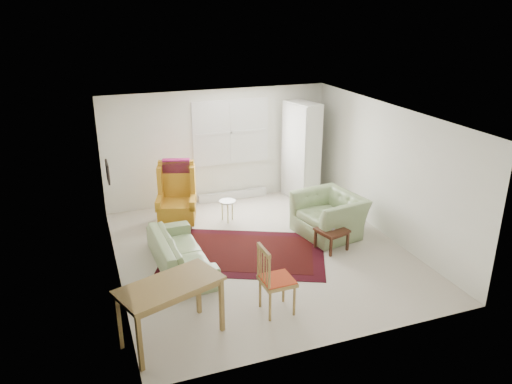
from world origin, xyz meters
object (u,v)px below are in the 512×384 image
object	(u,v)px
desk_chair	(277,279)
stool	(228,211)
wingback_chair	(176,195)
coffee_table	(331,239)
desk	(171,312)
armchair	(329,211)
sofa	(180,246)
cabinet	(301,151)

from	to	relation	value
desk_chair	stool	bearing A→B (deg)	-5.93
wingback_chair	desk_chair	size ratio (longest dim) A/B	1.22
wingback_chair	coffee_table	size ratio (longest dim) A/B	2.63
coffee_table	desk	distance (m)	3.60
armchair	wingback_chair	distance (m)	3.02
sofa	coffee_table	bearing A→B (deg)	-98.17
cabinet	desk_chair	xyz separation A→B (m)	(-2.23, -4.04, -0.57)
stool	cabinet	xyz separation A→B (m)	(1.96, 0.72, 0.87)
wingback_chair	cabinet	world-z (taller)	cabinet
wingback_chair	coffee_table	distance (m)	3.17
cabinet	desk_chair	size ratio (longest dim) A/B	2.08
wingback_chair	stool	distance (m)	1.10
cabinet	desk	bearing A→B (deg)	-145.01
coffee_table	stool	world-z (taller)	stool
sofa	wingback_chair	bearing A→B (deg)	-11.91
coffee_table	stool	distance (m)	2.32
sofa	wingback_chair	distance (m)	1.77
armchair	coffee_table	world-z (taller)	armchair
coffee_table	sofa	bearing A→B (deg)	174.00
stool	desk	bearing A→B (deg)	-117.79
coffee_table	desk	world-z (taller)	desk
armchair	wingback_chair	size ratio (longest dim) A/B	0.95
sofa	desk	bearing A→B (deg)	162.53
sofa	coffee_table	size ratio (longest dim) A/B	4.05
desk_chair	desk	bearing A→B (deg)	93.32
armchair	desk	bearing A→B (deg)	-67.73
stool	armchair	bearing A→B (deg)	-37.12
coffee_table	cabinet	xyz separation A→B (m)	(0.56, 2.57, 0.90)
armchair	desk	size ratio (longest dim) A/B	0.91
armchair	desk	xyz separation A→B (m)	(-3.47, -2.19, -0.05)
cabinet	sofa	bearing A→B (deg)	-157.80
sofa	cabinet	world-z (taller)	cabinet
sofa	coffee_table	world-z (taller)	sofa
armchair	coffee_table	size ratio (longest dim) A/B	2.49
wingback_chair	sofa	bearing A→B (deg)	-83.08
coffee_table	armchair	bearing A→B (deg)	66.93
sofa	stool	distance (m)	2.04
sofa	desk_chair	distance (m)	2.04
wingback_chair	cabinet	size ratio (longest dim) A/B	0.59
coffee_table	stool	bearing A→B (deg)	127.16
armchair	stool	world-z (taller)	armchair
sofa	desk	size ratio (longest dim) A/B	1.48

